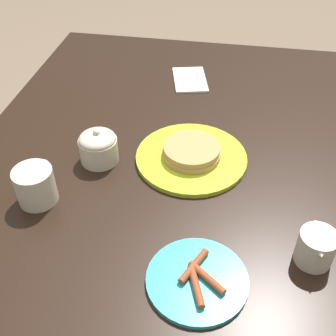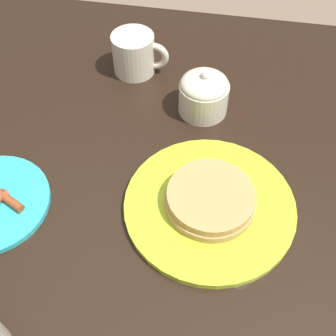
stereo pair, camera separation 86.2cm
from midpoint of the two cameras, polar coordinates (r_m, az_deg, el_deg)
ground_plane at (r=1.49m, az=-9.32°, el=-30.32°), size 8.00×8.00×0.00m
dining_table at (r=0.90m, az=-13.99°, el=-16.50°), size 1.33×1.01×0.78m
pancake_plate at (r=0.77m, az=-12.15°, el=-13.17°), size 0.28×0.28×0.04m
side_plate_bacon at (r=0.64m, az=-18.99°, el=-39.95°), size 0.19×0.19×0.02m
coffee_mug at (r=0.83m, az=-39.70°, el=-17.09°), size 0.12×0.09×0.08m
creamer_pitcher at (r=0.61m, az=7.72°, el=-36.15°), size 0.11×0.07×0.08m
sugar_bowl at (r=0.82m, az=-28.43°, el=-10.80°), size 0.09×0.09×0.09m
napkin at (r=1.05m, az=-8.16°, el=4.22°), size 0.18×0.14×0.01m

